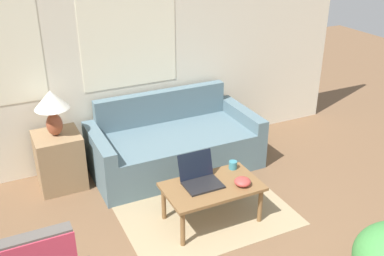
{
  "coord_description": "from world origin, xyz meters",
  "views": [
    {
      "loc": [
        -0.84,
        -1.18,
        2.68
      ],
      "look_at": [
        0.92,
        2.48,
        0.75
      ],
      "focal_mm": 42.0,
      "sensor_mm": 36.0,
      "label": 1
    }
  ],
  "objects_px": {
    "couch": "(173,145)",
    "table_lamp": "(52,105)",
    "cup_navy": "(233,165)",
    "snack_bowl": "(243,182)",
    "laptop": "(200,177)",
    "coffee_table": "(212,189)"
  },
  "relations": [
    {
      "from": "table_lamp",
      "to": "cup_navy",
      "type": "height_order",
      "value": "table_lamp"
    },
    {
      "from": "table_lamp",
      "to": "coffee_table",
      "type": "relative_size",
      "value": 0.54
    },
    {
      "from": "table_lamp",
      "to": "coffee_table",
      "type": "bearing_deg",
      "value": -47.21
    },
    {
      "from": "couch",
      "to": "cup_navy",
      "type": "height_order",
      "value": "couch"
    },
    {
      "from": "laptop",
      "to": "cup_navy",
      "type": "distance_m",
      "value": 0.42
    },
    {
      "from": "laptop",
      "to": "snack_bowl",
      "type": "height_order",
      "value": "laptop"
    },
    {
      "from": "couch",
      "to": "laptop",
      "type": "height_order",
      "value": "couch"
    },
    {
      "from": "couch",
      "to": "snack_bowl",
      "type": "bearing_deg",
      "value": -82.61
    },
    {
      "from": "coffee_table",
      "to": "laptop",
      "type": "relative_size",
      "value": 2.64
    },
    {
      "from": "cup_navy",
      "to": "snack_bowl",
      "type": "bearing_deg",
      "value": -103.67
    },
    {
      "from": "couch",
      "to": "cup_navy",
      "type": "bearing_deg",
      "value": -76.0
    },
    {
      "from": "coffee_table",
      "to": "cup_navy",
      "type": "bearing_deg",
      "value": 28.99
    },
    {
      "from": "couch",
      "to": "table_lamp",
      "type": "height_order",
      "value": "table_lamp"
    },
    {
      "from": "coffee_table",
      "to": "snack_bowl",
      "type": "height_order",
      "value": "snack_bowl"
    },
    {
      "from": "laptop",
      "to": "cup_navy",
      "type": "relative_size",
      "value": 4.2
    },
    {
      "from": "laptop",
      "to": "cup_navy",
      "type": "bearing_deg",
      "value": 12.87
    },
    {
      "from": "table_lamp",
      "to": "coffee_table",
      "type": "distance_m",
      "value": 1.83
    },
    {
      "from": "cup_navy",
      "to": "couch",
      "type": "bearing_deg",
      "value": 104.0
    },
    {
      "from": "laptop",
      "to": "snack_bowl",
      "type": "distance_m",
      "value": 0.4
    },
    {
      "from": "couch",
      "to": "table_lamp",
      "type": "distance_m",
      "value": 1.45
    },
    {
      "from": "couch",
      "to": "cup_navy",
      "type": "relative_size",
      "value": 23.1
    },
    {
      "from": "cup_navy",
      "to": "snack_bowl",
      "type": "distance_m",
      "value": 0.31
    }
  ]
}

